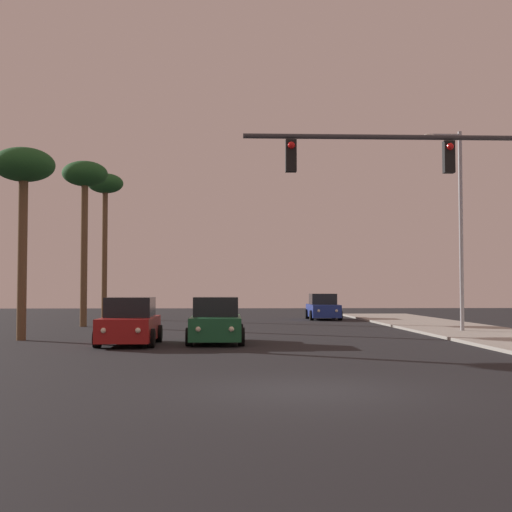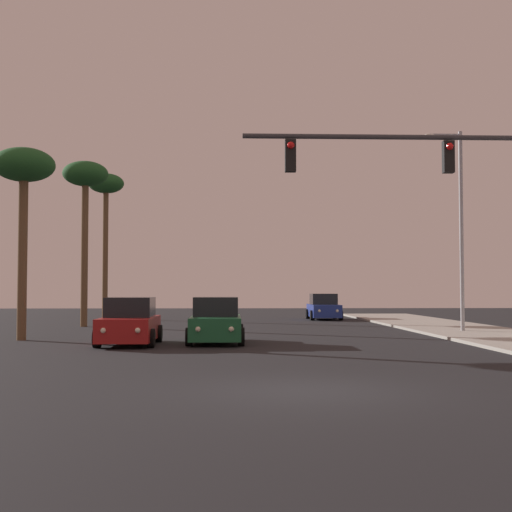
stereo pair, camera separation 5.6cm
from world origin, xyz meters
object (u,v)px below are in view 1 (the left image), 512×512
at_px(car_green, 216,322).
at_px(palm_tree_near, 24,174).
at_px(car_blue, 323,308).
at_px(traffic_light_mast, 465,188).
at_px(palm_tree_mid, 85,183).
at_px(palm_tree_far, 105,192).
at_px(car_red, 130,323).
at_px(street_lamp, 458,219).

distance_m(car_green, palm_tree_near, 9.60).
distance_m(car_blue, palm_tree_near, 23.83).
height_order(traffic_light_mast, palm_tree_mid, palm_tree_mid).
bearing_deg(palm_tree_far, car_red, -77.97).
height_order(street_lamp, palm_tree_far, palm_tree_far).
xyz_separation_m(traffic_light_mast, palm_tree_far, (-14.86, 28.32, 3.66)).
bearing_deg(car_green, palm_tree_near, -12.74).
height_order(car_blue, palm_tree_far, palm_tree_far).
distance_m(car_red, palm_tree_far, 24.14).
distance_m(car_green, street_lamp, 12.87).
bearing_deg(palm_tree_near, car_red, -27.91).
distance_m(traffic_light_mast, palm_tree_mid, 23.36).
distance_m(traffic_light_mast, palm_tree_near, 16.87).
bearing_deg(palm_tree_near, palm_tree_mid, 87.92).
relative_size(car_green, palm_tree_mid, 0.49).
relative_size(street_lamp, palm_tree_near, 1.20).
relative_size(street_lamp, palm_tree_far, 0.92).
height_order(car_green, palm_tree_near, palm_tree_near).
height_order(traffic_light_mast, palm_tree_far, palm_tree_far).
xyz_separation_m(palm_tree_mid, palm_tree_near, (-0.36, -10.00, -1.14)).
bearing_deg(palm_tree_mid, palm_tree_near, -92.08).
distance_m(street_lamp, palm_tree_near, 18.77).
relative_size(car_green, palm_tree_near, 0.58).
distance_m(car_green, palm_tree_mid, 15.36).
bearing_deg(car_red, traffic_light_mast, 149.45).
bearing_deg(car_blue, street_lamp, 106.23).
bearing_deg(palm_tree_mid, street_lamp, -19.21).
height_order(car_blue, traffic_light_mast, traffic_light_mast).
bearing_deg(street_lamp, palm_tree_near, -168.49).
bearing_deg(traffic_light_mast, car_green, 136.93).
bearing_deg(palm_tree_mid, traffic_light_mast, -52.18).
bearing_deg(palm_tree_far, palm_tree_near, -89.19).
height_order(car_red, palm_tree_far, palm_tree_far).
xyz_separation_m(traffic_light_mast, palm_tree_mid, (-14.22, 18.32, 2.80)).
distance_m(car_green, palm_tree_far, 24.34).
bearing_deg(palm_tree_mid, car_red, -71.57).
xyz_separation_m(car_blue, palm_tree_mid, (-13.79, -8.30, 6.85)).
height_order(palm_tree_mid, palm_tree_far, palm_tree_far).
xyz_separation_m(palm_tree_mid, palm_tree_far, (-0.64, 10.00, 0.86)).
bearing_deg(car_blue, car_green, 71.89).
height_order(car_blue, palm_tree_mid, palm_tree_mid).
distance_m(traffic_light_mast, street_lamp, 12.63).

